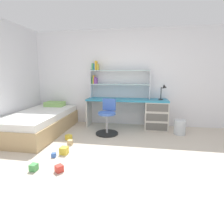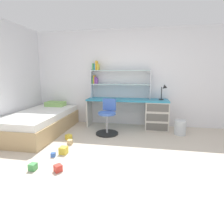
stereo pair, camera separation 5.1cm
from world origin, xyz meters
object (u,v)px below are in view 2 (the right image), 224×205
object	(u,v)px
swivel_chair	(107,120)
toy_block_yellow_5	(69,137)
toy_block_red_3	(58,168)
desk	(149,112)
toy_block_blue_4	(53,155)
desk_lamp	(164,90)
toy_block_green_1	(33,167)
bookshelf_hutch	(114,78)
toy_block_yellow_0	(64,150)
toy_block_natural_2	(70,142)
bed_platform	(40,122)
waste_bin	(180,128)

from	to	relation	value
swivel_chair	toy_block_yellow_5	distance (m)	0.94
toy_block_red_3	desk	bearing A→B (deg)	59.94
toy_block_red_3	toy_block_blue_4	xyz separation A→B (m)	(-0.29, 0.41, -0.01)
desk_lamp	toy_block_green_1	size ratio (longest dim) A/B	3.89
bookshelf_hutch	toy_block_green_1	world-z (taller)	bookshelf_hutch
toy_block_red_3	toy_block_yellow_5	world-z (taller)	toy_block_yellow_5
toy_block_yellow_0	toy_block_natural_2	distance (m)	0.41
desk_lamp	bed_platform	bearing A→B (deg)	-165.13
toy_block_yellow_0	bed_platform	bearing A→B (deg)	136.51
bookshelf_hutch	waste_bin	xyz separation A→B (m)	(1.62, -0.49, -1.11)
toy_block_red_3	toy_block_blue_4	size ratio (longest dim) A/B	1.39
toy_block_yellow_0	toy_block_blue_4	bearing A→B (deg)	-132.00
swivel_chair	toy_block_green_1	distance (m)	1.92
toy_block_red_3	waste_bin	bearing A→B (deg)	43.63
swivel_chair	bookshelf_hutch	bearing A→B (deg)	87.45
bookshelf_hutch	desk_lamp	distance (m)	1.31
toy_block_natural_2	toy_block_blue_4	distance (m)	0.55
desk	bed_platform	size ratio (longest dim) A/B	0.99
swivel_chair	bed_platform	xyz separation A→B (m)	(-1.58, -0.19, -0.07)
toy_block_yellow_0	toy_block_blue_4	xyz separation A→B (m)	(-0.12, -0.14, -0.03)
bookshelf_hutch	toy_block_red_3	xyz separation A→B (m)	(-0.41, -2.43, -1.23)
waste_bin	toy_block_yellow_0	size ratio (longest dim) A/B	2.66
waste_bin	toy_block_blue_4	xyz separation A→B (m)	(-2.33, -1.53, -0.13)
toy_block_yellow_0	toy_block_red_3	xyz separation A→B (m)	(0.17, -0.55, -0.01)
swivel_chair	toy_block_green_1	world-z (taller)	swivel_chair
toy_block_natural_2	bed_platform	bearing A→B (deg)	149.75
bookshelf_hutch	waste_bin	world-z (taller)	bookshelf_hutch
bed_platform	waste_bin	xyz separation A→B (m)	(3.24, 0.41, -0.08)
swivel_chair	bed_platform	bearing A→B (deg)	-173.27
swivel_chair	toy_block_yellow_5	size ratio (longest dim) A/B	7.42
bed_platform	toy_block_blue_4	distance (m)	1.46
desk	waste_bin	distance (m)	0.83
desk_lamp	swivel_chair	distance (m)	1.58
swivel_chair	toy_block_red_3	distance (m)	1.78
bookshelf_hutch	toy_block_red_3	distance (m)	2.75
bookshelf_hutch	toy_block_blue_4	size ratio (longest dim) A/B	21.97
desk_lamp	swivel_chair	xyz separation A→B (m)	(-1.31, -0.58, -0.67)
toy_block_green_1	waste_bin	bearing A→B (deg)	39.16
bed_platform	waste_bin	bearing A→B (deg)	7.22
bed_platform	toy_block_natural_2	xyz separation A→B (m)	(0.98, -0.57, -0.20)
toy_block_yellow_5	toy_block_green_1	bearing A→B (deg)	-90.98
swivel_chair	waste_bin	bearing A→B (deg)	7.69
toy_block_yellow_0	toy_block_blue_4	size ratio (longest dim) A/B	1.77
waste_bin	desk_lamp	bearing A→B (deg)	134.40
desk	toy_block_red_3	distance (m)	2.67
toy_block_yellow_0	toy_block_natural_2	world-z (taller)	toy_block_yellow_0
toy_block_green_1	desk	bearing A→B (deg)	53.65
bookshelf_hutch	toy_block_green_1	bearing A→B (deg)	-107.82
toy_block_yellow_0	toy_block_natural_2	bearing A→B (deg)	97.71
bed_platform	desk	bearing A→B (deg)	16.80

